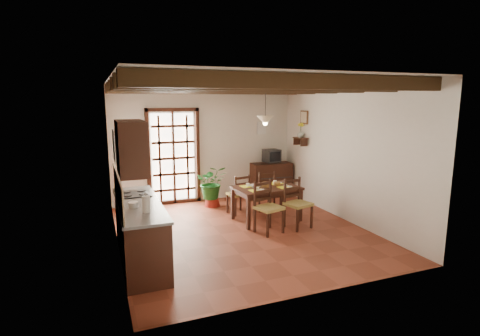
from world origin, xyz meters
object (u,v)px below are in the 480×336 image
dining_table (266,191)px  chair_near_left (268,217)px  kitchen_counter (140,230)px  chair_near_right (297,213)px  sideboard (271,180)px  chair_far_left (238,201)px  pendant_lamp (265,119)px  chair_far_right (264,198)px  crt_tv (272,156)px  potted_plant (212,182)px

dining_table → chair_near_left: size_ratio=1.40×
kitchen_counter → dining_table: bearing=21.7°
kitchen_counter → dining_table: size_ratio=1.65×
chair_near_left → chair_near_right: bearing=-12.3°
kitchen_counter → sideboard: size_ratio=2.21×
chair_near_right → chair_far_left: size_ratio=1.09×
chair_near_left → pendant_lamp: (0.28, 0.79, 1.77)m
dining_table → chair_near_right: chair_near_right is taller
chair_far_right → crt_tv: size_ratio=2.17×
crt_tv → kitchen_counter: bearing=-148.7°
potted_plant → pendant_lamp: (0.74, -1.30, 1.51)m
dining_table → potted_plant: bearing=113.7°
sideboard → crt_tv: bearing=-87.4°
chair_far_right → sideboard: bearing=-120.3°
kitchen_counter → chair_far_left: (2.29, 1.70, -0.20)m
sideboard → crt_tv: 0.62m
sideboard → potted_plant: bearing=-165.4°
chair_far_right → chair_near_left: bearing=70.6°
kitchen_counter → crt_tv: (3.63, 2.82, 0.58)m
kitchen_counter → potted_plant: bearing=52.0°
chair_near_right → potted_plant: potted_plant is taller
sideboard → potted_plant: potted_plant is taller
chair_far_left → chair_far_right: bearing=171.8°
chair_far_right → potted_plant: size_ratio=0.44×
dining_table → chair_near_left: bearing=-116.3°
kitchen_counter → pendant_lamp: size_ratio=2.66×
chair_near_right → pendant_lamp: size_ratio=1.14×
crt_tv → dining_table: bearing=-125.4°
kitchen_counter → chair_far_right: 3.42m
chair_near_left → pendant_lamp: size_ratio=1.15×
pendant_lamp → chair_near_left: bearing=-109.5°
dining_table → pendant_lamp: size_ratio=1.61×
chair_near_left → chair_far_left: 1.33m
chair_far_right → pendant_lamp: 1.91m
chair_near_right → chair_far_left: (-0.74, 1.28, -0.02)m
kitchen_counter → pendant_lamp: (2.66, 1.16, 1.60)m
chair_near_left → crt_tv: (1.25, 2.45, 0.75)m
pendant_lamp → sideboard: bearing=59.8°
crt_tv → potted_plant: potted_plant is taller
sideboard → potted_plant: size_ratio=0.50×
chair_far_left → chair_far_right: chair_far_right is taller
chair_far_left → potted_plant: bearing=-76.5°
crt_tv → chair_far_right: bearing=-129.5°
kitchen_counter → pendant_lamp: 3.32m
chair_far_right → crt_tv: (0.69, 1.07, 0.77)m
chair_far_left → chair_far_right: (0.65, 0.05, 0.01)m
chair_far_left → pendant_lamp: 1.92m
chair_near_left → chair_far_right: bearing=51.5°
sideboard → crt_tv: crt_tv is taller
dining_table → kitchen_counter: bearing=-162.5°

